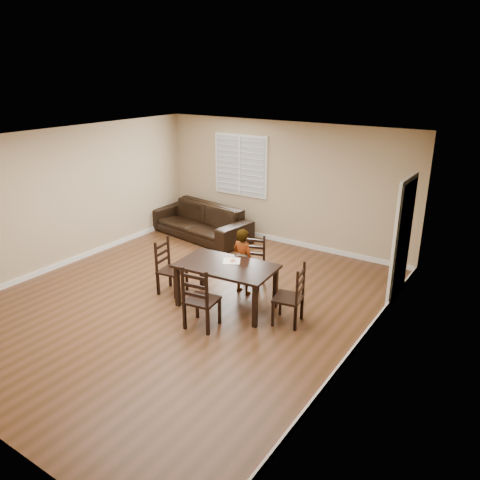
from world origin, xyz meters
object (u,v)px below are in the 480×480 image
(dining_table, at_px, (226,270))
(child, at_px, (243,261))
(chair_right, at_px, (296,298))
(donut, at_px, (233,260))
(chair_left, at_px, (166,268))
(chair_near, at_px, (253,262))
(sofa, at_px, (200,221))
(chair_far, at_px, (198,302))

(dining_table, distance_m, child, 0.58)
(chair_right, xyz_separation_m, child, (-1.26, 0.46, 0.15))
(chair_right, xyz_separation_m, donut, (-1.20, 0.06, 0.33))
(chair_left, height_order, chair_right, chair_right)
(chair_near, height_order, child, child)
(dining_table, distance_m, sofa, 3.57)
(chair_left, distance_m, child, 1.36)
(chair_left, relative_size, child, 0.81)
(chair_near, bearing_deg, child, -97.48)
(chair_near, bearing_deg, chair_far, -99.28)
(dining_table, bearing_deg, chair_right, 0.65)
(donut, height_order, sofa, donut)
(chair_right, bearing_deg, dining_table, -96.01)
(chair_left, distance_m, sofa, 2.93)
(chair_left, bearing_deg, child, -67.43)
(chair_near, relative_size, chair_right, 0.95)
(child, relative_size, sofa, 0.46)
(chair_far, height_order, sofa, chair_far)
(chair_left, relative_size, donut, 10.41)
(chair_left, height_order, sofa, chair_left)
(dining_table, relative_size, chair_far, 1.62)
(dining_table, relative_size, sofa, 0.65)
(chair_right, height_order, sofa, chair_right)
(chair_right, height_order, child, child)
(chair_left, bearing_deg, chair_right, -92.67)
(chair_right, bearing_deg, chair_far, -61.01)
(child, bearing_deg, dining_table, 103.02)
(chair_right, distance_m, child, 1.35)
(dining_table, xyz_separation_m, chair_far, (0.08, -0.85, -0.19))
(chair_far, relative_size, donut, 11.03)
(child, xyz_separation_m, sofa, (-2.48, 1.93, -0.22))
(chair_right, bearing_deg, chair_left, -96.18)
(chair_right, xyz_separation_m, sofa, (-3.74, 2.39, -0.07))
(chair_near, relative_size, child, 0.78)
(child, bearing_deg, chair_far, 103.30)
(chair_near, distance_m, donut, 0.90)
(chair_left, bearing_deg, chair_near, -52.79)
(chair_far, bearing_deg, sofa, -60.22)
(chair_far, xyz_separation_m, chair_right, (1.13, 0.96, -0.02))
(dining_table, distance_m, chair_right, 1.23)
(dining_table, height_order, chair_left, chair_left)
(dining_table, xyz_separation_m, chair_left, (-1.21, -0.11, -0.22))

